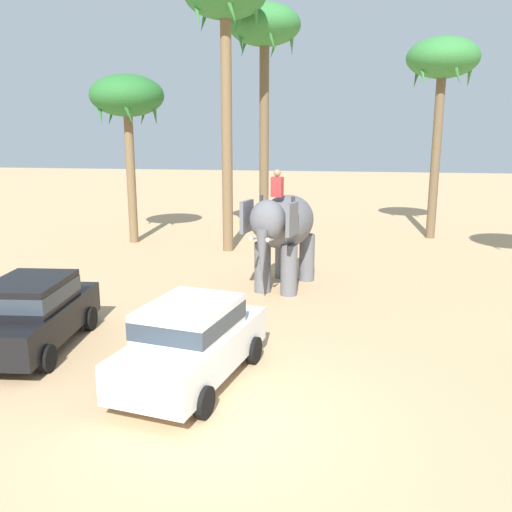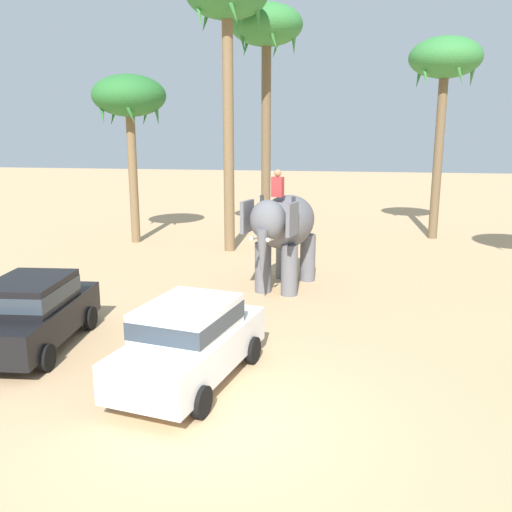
{
  "view_description": "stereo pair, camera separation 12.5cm",
  "coord_description": "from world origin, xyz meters",
  "px_view_note": "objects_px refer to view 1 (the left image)",
  "views": [
    {
      "loc": [
        1.75,
        -8.54,
        5.07
      ],
      "look_at": [
        -0.63,
        6.31,
        1.6
      ],
      "focal_mm": 38.74,
      "sensor_mm": 36.0,
      "label": 1
    },
    {
      "loc": [
        1.87,
        -8.52,
        5.07
      ],
      "look_at": [
        -0.63,
        6.31,
        1.6
      ],
      "focal_mm": 38.74,
      "sensor_mm": 36.0,
      "label": 2
    }
  ],
  "objects_px": {
    "car_parked_far_side": "(33,311)",
    "car_sedan_foreground": "(192,339)",
    "elephant_with_mahout": "(283,228)",
    "palm_tree_far_back": "(225,8)",
    "palm_tree_near_hut": "(264,35)",
    "palm_tree_leaning_seaward": "(442,65)",
    "palm_tree_behind_elephant": "(127,100)"
  },
  "relations": [
    {
      "from": "car_parked_far_side",
      "to": "car_sedan_foreground",
      "type": "bearing_deg",
      "value": -15.22
    },
    {
      "from": "elephant_with_mahout",
      "to": "palm_tree_far_back",
      "type": "distance_m",
      "value": 9.75
    },
    {
      "from": "palm_tree_near_hut",
      "to": "palm_tree_far_back",
      "type": "bearing_deg",
      "value": -110.34
    },
    {
      "from": "elephant_with_mahout",
      "to": "palm_tree_far_back",
      "type": "bearing_deg",
      "value": 119.1
    },
    {
      "from": "palm_tree_near_hut",
      "to": "palm_tree_leaning_seaward",
      "type": "xyz_separation_m",
      "value": [
        7.83,
        1.3,
        -1.24
      ]
    },
    {
      "from": "car_parked_far_side",
      "to": "palm_tree_near_hut",
      "type": "bearing_deg",
      "value": 76.69
    },
    {
      "from": "palm_tree_near_hut",
      "to": "palm_tree_leaning_seaward",
      "type": "bearing_deg",
      "value": 9.4
    },
    {
      "from": "elephant_with_mahout",
      "to": "palm_tree_behind_elephant",
      "type": "distance_m",
      "value": 10.77
    },
    {
      "from": "car_sedan_foreground",
      "to": "elephant_with_mahout",
      "type": "height_order",
      "value": "elephant_with_mahout"
    },
    {
      "from": "palm_tree_near_hut",
      "to": "palm_tree_leaning_seaward",
      "type": "distance_m",
      "value": 8.03
    },
    {
      "from": "palm_tree_leaning_seaward",
      "to": "palm_tree_near_hut",
      "type": "bearing_deg",
      "value": -170.6
    },
    {
      "from": "car_parked_far_side",
      "to": "palm_tree_leaning_seaward",
      "type": "height_order",
      "value": "palm_tree_leaning_seaward"
    },
    {
      "from": "elephant_with_mahout",
      "to": "palm_tree_leaning_seaward",
      "type": "distance_m",
      "value": 12.71
    },
    {
      "from": "car_parked_far_side",
      "to": "elephant_with_mahout",
      "type": "distance_m",
      "value": 8.02
    },
    {
      "from": "palm_tree_behind_elephant",
      "to": "palm_tree_far_back",
      "type": "relative_size",
      "value": 0.67
    },
    {
      "from": "palm_tree_behind_elephant",
      "to": "palm_tree_far_back",
      "type": "distance_m",
      "value": 5.81
    },
    {
      "from": "palm_tree_far_back",
      "to": "palm_tree_leaning_seaward",
      "type": "distance_m",
      "value": 10.07
    },
    {
      "from": "palm_tree_near_hut",
      "to": "car_parked_far_side",
      "type": "bearing_deg",
      "value": -103.31
    },
    {
      "from": "palm_tree_behind_elephant",
      "to": "palm_tree_near_hut",
      "type": "distance_m",
      "value": 6.66
    },
    {
      "from": "car_sedan_foreground",
      "to": "palm_tree_near_hut",
      "type": "distance_m",
      "value": 17.45
    },
    {
      "from": "elephant_with_mahout",
      "to": "palm_tree_behind_elephant",
      "type": "xyz_separation_m",
      "value": [
        -7.57,
        6.35,
        4.3
      ]
    },
    {
      "from": "elephant_with_mahout",
      "to": "palm_tree_behind_elephant",
      "type": "height_order",
      "value": "palm_tree_behind_elephant"
    },
    {
      "from": "palm_tree_behind_elephant",
      "to": "palm_tree_leaning_seaward",
      "type": "xyz_separation_m",
      "value": [
        13.57,
        3.2,
        1.56
      ]
    },
    {
      "from": "car_parked_far_side",
      "to": "palm_tree_near_hut",
      "type": "distance_m",
      "value": 16.78
    },
    {
      "from": "elephant_with_mahout",
      "to": "palm_tree_leaning_seaward",
      "type": "xyz_separation_m",
      "value": [
        6.0,
        9.55,
        5.87
      ]
    },
    {
      "from": "car_parked_far_side",
      "to": "palm_tree_near_hut",
      "type": "xyz_separation_m",
      "value": [
        3.38,
        14.27,
        8.17
      ]
    },
    {
      "from": "car_sedan_foreground",
      "to": "palm_tree_far_back",
      "type": "distance_m",
      "value": 15.28
    },
    {
      "from": "car_parked_far_side",
      "to": "elephant_with_mahout",
      "type": "xyz_separation_m",
      "value": [
        5.21,
        6.01,
        1.06
      ]
    },
    {
      "from": "car_sedan_foreground",
      "to": "palm_tree_leaning_seaward",
      "type": "bearing_deg",
      "value": 67.08
    },
    {
      "from": "car_parked_far_side",
      "to": "palm_tree_behind_elephant",
      "type": "height_order",
      "value": "palm_tree_behind_elephant"
    },
    {
      "from": "elephant_with_mahout",
      "to": "car_sedan_foreground",
      "type": "bearing_deg",
      "value": -98.45
    },
    {
      "from": "elephant_with_mahout",
      "to": "palm_tree_far_back",
      "type": "height_order",
      "value": "palm_tree_far_back"
    }
  ]
}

